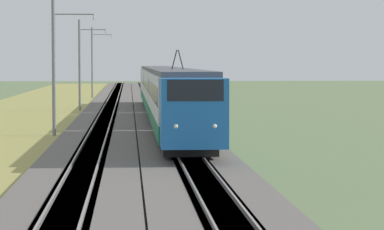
# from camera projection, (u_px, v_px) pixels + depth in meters

# --- Properties ---
(ballast_main) EXTENTS (240.00, 4.40, 0.30)m
(ballast_main) POSITION_uv_depth(u_px,v_px,m) (105.00, 122.00, 66.96)
(ballast_main) COLOR #605B56
(ballast_main) RESTS_ON ground
(ballast_adjacent) EXTENTS (240.00, 4.40, 0.30)m
(ballast_adjacent) POSITION_uv_depth(u_px,v_px,m) (165.00, 121.00, 67.27)
(ballast_adjacent) COLOR #605B56
(ballast_adjacent) RESTS_ON ground
(track_main) EXTENTS (240.00, 1.57, 0.45)m
(track_main) POSITION_uv_depth(u_px,v_px,m) (105.00, 122.00, 66.96)
(track_main) COLOR #4C4238
(track_main) RESTS_ON ground
(track_adjacent) EXTENTS (240.00, 1.57, 0.45)m
(track_adjacent) POSITION_uv_depth(u_px,v_px,m) (165.00, 121.00, 67.27)
(track_adjacent) COLOR #4C4238
(track_adjacent) RESTS_ON ground
(grass_verge) EXTENTS (240.00, 12.48, 0.12)m
(grass_verge) POSITION_uv_depth(u_px,v_px,m) (10.00, 123.00, 66.48)
(grass_verge) COLOR #99934C
(grass_verge) RESTS_ON ground
(passenger_train) EXTENTS (59.88, 2.88, 5.22)m
(passenger_train) POSITION_uv_depth(u_px,v_px,m) (165.00, 91.00, 66.58)
(passenger_train) COLOR blue
(passenger_train) RESTS_ON ground
(catenary_mast_mid) EXTENTS (0.22, 2.56, 8.30)m
(catenary_mast_mid) POSITION_uv_depth(u_px,v_px,m) (55.00, 66.00, 54.30)
(catenary_mast_mid) COLOR slate
(catenary_mast_mid) RESTS_ON ground
(catenary_mast_far) EXTENTS (0.22, 2.56, 8.41)m
(catenary_mast_far) POSITION_uv_depth(u_px,v_px,m) (80.00, 64.00, 82.99)
(catenary_mast_far) COLOR slate
(catenary_mast_far) RESTS_ON ground
(catenary_mast_distant) EXTENTS (0.22, 2.56, 8.82)m
(catenary_mast_distant) POSITION_uv_depth(u_px,v_px,m) (93.00, 62.00, 111.67)
(catenary_mast_distant) COLOR slate
(catenary_mast_distant) RESTS_ON ground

